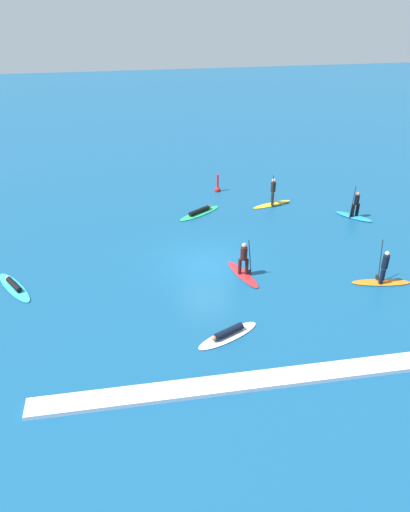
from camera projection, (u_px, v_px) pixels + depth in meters
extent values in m
plane|color=navy|center=(205.00, 264.00, 25.64)|extent=(120.00, 120.00, 0.00)
ellipsoid|color=#23B266|center=(200.00, 213.00, 30.98)|extent=(3.14, 2.40, 0.08)
cylinder|color=black|center=(199.00, 211.00, 30.85)|extent=(1.49, 1.12, 0.29)
sphere|color=brown|center=(209.00, 206.00, 31.38)|extent=(0.28, 0.28, 0.20)
ellipsoid|color=orange|center=(381.00, 282.00, 24.05)|extent=(2.99, 1.06, 0.08)
cylinder|color=black|center=(383.00, 273.00, 23.95)|extent=(0.23, 0.23, 0.82)
cylinder|color=black|center=(382.00, 276.00, 23.69)|extent=(0.23, 0.23, 0.82)
cylinder|color=black|center=(386.00, 262.00, 23.44)|extent=(0.36, 0.36, 0.70)
sphere|color=beige|center=(387.00, 253.00, 23.20)|extent=(0.25, 0.25, 0.22)
cylinder|color=black|center=(380.00, 260.00, 23.71)|extent=(0.12, 0.48, 2.12)
cube|color=black|center=(377.00, 278.00, 24.22)|extent=(0.09, 0.21, 0.32)
ellipsoid|color=white|center=(228.00, 336.00, 20.53)|extent=(3.06, 2.00, 0.08)
cylinder|color=black|center=(229.00, 331.00, 20.46)|extent=(1.37, 0.88, 0.32)
sphere|color=#A37556|center=(214.00, 338.00, 20.05)|extent=(0.29, 0.29, 0.22)
ellipsoid|color=#33C6CC|center=(14.00, 287.00, 23.66)|extent=(2.34, 3.17, 0.09)
cylinder|color=black|center=(14.00, 285.00, 23.54)|extent=(0.94, 1.27, 0.28)
sphere|color=tan|center=(8.00, 278.00, 24.03)|extent=(0.30, 0.30, 0.22)
ellipsoid|color=red|center=(243.00, 274.00, 24.68)|extent=(1.45, 2.86, 0.09)
cylinder|color=#381414|center=(240.00, 266.00, 24.44)|extent=(0.22, 0.22, 0.86)
cylinder|color=#381414|center=(247.00, 267.00, 24.42)|extent=(0.22, 0.22, 0.86)
cylinder|color=#381414|center=(244.00, 253.00, 24.04)|extent=(0.44, 0.44, 0.68)
sphere|color=tan|center=(244.00, 245.00, 23.81)|extent=(0.31, 0.31, 0.24)
cylinder|color=black|center=(250.00, 257.00, 24.14)|extent=(0.28, 0.13, 1.97)
cube|color=black|center=(249.00, 273.00, 24.61)|extent=(0.21, 0.12, 0.32)
ellipsoid|color=#1E8CD1|center=(354.00, 216.00, 30.52)|extent=(2.13, 2.21, 0.11)
cylinder|color=black|center=(357.00, 210.00, 30.34)|extent=(0.30, 0.30, 0.79)
cylinder|color=black|center=(353.00, 211.00, 30.23)|extent=(0.30, 0.30, 0.79)
cylinder|color=black|center=(357.00, 200.00, 29.94)|extent=(0.42, 0.42, 0.59)
sphere|color=#A37556|center=(358.00, 194.00, 29.73)|extent=(0.34, 0.34, 0.24)
cylinder|color=black|center=(353.00, 202.00, 29.88)|extent=(0.23, 0.22, 2.01)
cube|color=black|center=(350.00, 216.00, 30.36)|extent=(0.19, 0.18, 0.32)
ellipsoid|color=yellow|center=(272.00, 204.00, 32.17)|extent=(2.95, 1.37, 0.07)
cylinder|color=black|center=(272.00, 196.00, 32.12)|extent=(0.22, 0.22, 0.89)
cylinder|color=black|center=(273.00, 199.00, 31.72)|extent=(0.22, 0.22, 0.89)
cylinder|color=black|center=(273.00, 187.00, 31.54)|extent=(0.40, 0.40, 0.64)
sphere|color=beige|center=(274.00, 181.00, 31.31)|extent=(0.31, 0.31, 0.25)
cylinder|color=black|center=(273.00, 191.00, 31.36)|extent=(0.14, 0.33, 2.08)
cube|color=black|center=(272.00, 205.00, 31.86)|extent=(0.11, 0.21, 0.32)
sphere|color=red|center=(217.00, 190.00, 34.14)|extent=(0.42, 0.42, 0.42)
cylinder|color=red|center=(218.00, 183.00, 33.88)|extent=(0.14, 0.14, 1.24)
cube|color=white|center=(243.00, 382.00, 18.12)|extent=(15.85, 0.90, 0.18)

